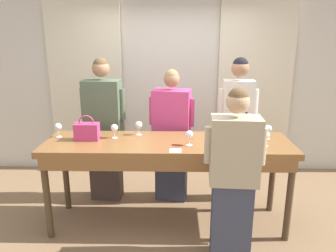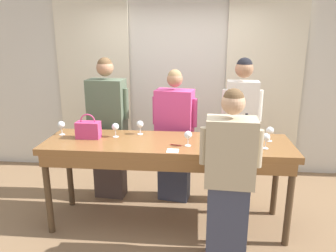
# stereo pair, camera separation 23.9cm
# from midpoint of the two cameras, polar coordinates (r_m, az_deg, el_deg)

# --- Properties ---
(ground_plane) EXTENTS (18.00, 18.00, 0.00)m
(ground_plane) POSITION_cam_midpoint_polar(r_m,az_deg,el_deg) (3.95, -1.83, -16.42)
(ground_plane) COLOR #846647
(wall_back) EXTENTS (12.00, 0.06, 2.80)m
(wall_back) POSITION_cam_midpoint_polar(r_m,az_deg,el_deg) (5.02, -1.00, 7.75)
(wall_back) COLOR beige
(wall_back) RESTS_ON ground_plane
(curtain_panel_left) EXTENTS (1.11, 0.03, 2.69)m
(curtain_panel_left) POSITION_cam_midpoint_polar(r_m,az_deg,el_deg) (5.17, -15.38, 6.80)
(curtain_panel_left) COLOR beige
(curtain_panel_left) RESTS_ON ground_plane
(curtain_panel_right) EXTENTS (1.11, 0.03, 2.69)m
(curtain_panel_right) POSITION_cam_midpoint_polar(r_m,az_deg,el_deg) (5.08, 13.59, 6.76)
(curtain_panel_right) COLOR beige
(curtain_panel_right) RESTS_ON ground_plane
(tasting_bar) EXTENTS (2.65, 0.75, 0.99)m
(tasting_bar) POSITION_cam_midpoint_polar(r_m,az_deg,el_deg) (3.53, -1.98, -4.25)
(tasting_bar) COLOR brown
(tasting_bar) RESTS_ON ground_plane
(wine_bottle) EXTENTS (0.08, 0.08, 0.34)m
(wine_bottle) POSITION_cam_midpoint_polar(r_m,az_deg,el_deg) (3.49, 11.40, -1.04)
(wine_bottle) COLOR black
(wine_bottle) RESTS_ON tasting_bar
(handbag) EXTENTS (0.26, 0.14, 0.28)m
(handbag) POSITION_cam_midpoint_polar(r_m,az_deg,el_deg) (3.68, -15.76, -0.88)
(handbag) COLOR #C63870
(handbag) RESTS_ON tasting_bar
(wine_glass_front_left) EXTENTS (0.08, 0.08, 0.16)m
(wine_glass_front_left) POSITION_cam_midpoint_polar(r_m,az_deg,el_deg) (3.77, 12.93, -0.05)
(wine_glass_front_left) COLOR white
(wine_glass_front_left) RESTS_ON tasting_bar
(wine_glass_front_mid) EXTENTS (0.08, 0.08, 0.16)m
(wine_glass_front_mid) POSITION_cam_midpoint_polar(r_m,az_deg,el_deg) (3.57, 9.40, -0.74)
(wine_glass_front_mid) COLOR white
(wine_glass_front_mid) RESTS_ON tasting_bar
(wine_glass_front_right) EXTENTS (0.08, 0.08, 0.16)m
(wine_glass_front_right) POSITION_cam_midpoint_polar(r_m,az_deg,el_deg) (3.44, 10.13, -1.39)
(wine_glass_front_right) COLOR white
(wine_glass_front_right) RESTS_ON tasting_bar
(wine_glass_center_left) EXTENTS (0.08, 0.08, 0.16)m
(wine_glass_center_left) POSITION_cam_midpoint_polar(r_m,az_deg,el_deg) (3.67, -11.18, -0.38)
(wine_glass_center_left) COLOR white
(wine_glass_center_left) RESTS_ON tasting_bar
(wine_glass_center_mid) EXTENTS (0.08, 0.08, 0.16)m
(wine_glass_center_mid) POSITION_cam_midpoint_polar(r_m,az_deg,el_deg) (3.88, -20.29, -0.19)
(wine_glass_center_mid) COLOR white
(wine_glass_center_mid) RESTS_ON tasting_bar
(wine_glass_center_right) EXTENTS (0.08, 0.08, 0.16)m
(wine_glass_center_right) POSITION_cam_midpoint_polar(r_m,az_deg,el_deg) (3.74, -6.95, 0.14)
(wine_glass_center_right) COLOR white
(wine_glass_center_right) RESTS_ON tasting_bar
(wine_glass_back_left) EXTENTS (0.08, 0.08, 0.16)m
(wine_glass_back_left) POSITION_cam_midpoint_polar(r_m,az_deg,el_deg) (3.36, 1.72, -1.58)
(wine_glass_back_left) COLOR white
(wine_glass_back_left) RESTS_ON tasting_bar
(wine_glass_back_mid) EXTENTS (0.08, 0.08, 0.16)m
(wine_glass_back_mid) POSITION_cam_midpoint_polar(r_m,az_deg,el_deg) (3.75, 10.39, 0.04)
(wine_glass_back_mid) COLOR white
(wine_glass_back_mid) RESTS_ON tasting_bar
(wine_glass_back_right) EXTENTS (0.08, 0.08, 0.16)m
(wine_glass_back_right) POSITION_cam_midpoint_polar(r_m,az_deg,el_deg) (3.45, 14.79, -1.64)
(wine_glass_back_right) COLOR white
(wine_glass_back_right) RESTS_ON tasting_bar
(wine_glass_near_host) EXTENTS (0.08, 0.08, 0.16)m
(wine_glass_near_host) POSITION_cam_midpoint_polar(r_m,az_deg,el_deg) (3.70, 15.27, -0.50)
(wine_glass_near_host) COLOR white
(wine_glass_near_host) RESTS_ON tasting_bar
(napkin) EXTENTS (0.12, 0.12, 0.00)m
(napkin) POSITION_cam_midpoint_polar(r_m,az_deg,el_deg) (3.24, -0.84, -4.35)
(napkin) COLOR white
(napkin) RESTS_ON tasting_bar
(pen) EXTENTS (0.12, 0.05, 0.01)m
(pen) POSITION_cam_midpoint_polar(r_m,az_deg,el_deg) (3.40, -0.37, -3.32)
(pen) COLOR maroon
(pen) RESTS_ON tasting_bar
(guest_olive_jacket) EXTENTS (0.57, 0.31, 1.83)m
(guest_olive_jacket) POSITION_cam_midpoint_polar(r_m,az_deg,el_deg) (4.23, -12.65, -0.76)
(guest_olive_jacket) COLOR #473833
(guest_olive_jacket) RESTS_ON ground_plane
(guest_pink_top) EXTENTS (0.57, 0.34, 1.70)m
(guest_pink_top) POSITION_cam_midpoint_polar(r_m,az_deg,el_deg) (4.13, -1.04, -1.89)
(guest_pink_top) COLOR #383D51
(guest_pink_top) RESTS_ON ground_plane
(guest_cream_sweater) EXTENTS (0.48, 0.22, 1.84)m
(guest_cream_sweater) POSITION_cam_midpoint_polar(r_m,az_deg,el_deg) (4.15, 10.28, -0.25)
(guest_cream_sweater) COLOR brown
(guest_cream_sweater) RESTS_ON ground_plane
(host_pouring) EXTENTS (0.55, 0.30, 1.67)m
(host_pouring) POSITION_cam_midpoint_polar(r_m,az_deg,el_deg) (3.08, 9.12, -8.73)
(host_pouring) COLOR #383D51
(host_pouring) RESTS_ON ground_plane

